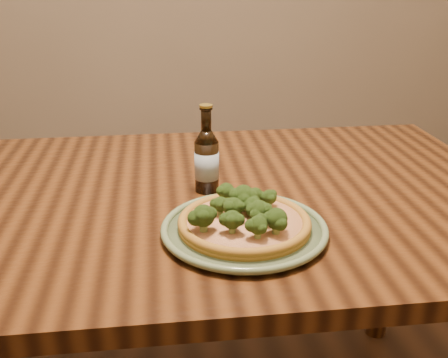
{
  "coord_description": "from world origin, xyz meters",
  "views": [
    {
      "loc": [
        0.0,
        -0.97,
        1.22
      ],
      "look_at": [
        0.12,
        0.0,
        0.82
      ],
      "focal_mm": 42.0,
      "sensor_mm": 36.0,
      "label": 1
    }
  ],
  "objects": [
    {
      "name": "beer_bottle",
      "position": [
        0.1,
        0.11,
        0.82
      ],
      "size": [
        0.05,
        0.05,
        0.2
      ],
      "rotation": [
        0.0,
        0.0,
        -0.19
      ],
      "color": "black",
      "rests_on": "table"
    },
    {
      "name": "table",
      "position": [
        0.0,
        0.1,
        0.66
      ],
      "size": [
        1.6,
        0.9,
        0.75
      ],
      "color": "#46250F",
      "rests_on": "ground"
    },
    {
      "name": "plate",
      "position": [
        0.15,
        -0.1,
        0.76
      ],
      "size": [
        0.32,
        0.32,
        0.02
      ],
      "rotation": [
        0.0,
        0.0,
        0.41
      ],
      "color": "#627550",
      "rests_on": "table"
    },
    {
      "name": "pizza",
      "position": [
        0.15,
        -0.1,
        0.78
      ],
      "size": [
        0.25,
        0.25,
        0.07
      ],
      "rotation": [
        0.0,
        0.0,
        -0.32
      ],
      "color": "olive",
      "rests_on": "plate"
    }
  ]
}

